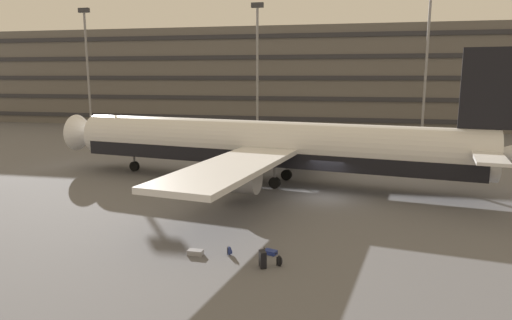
{
  "coord_description": "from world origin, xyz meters",
  "views": [
    {
      "loc": [
        1.67,
        -32.22,
        8.66
      ],
      "look_at": [
        -4.62,
        -2.31,
        3.0
      ],
      "focal_mm": 31.86,
      "sensor_mm": 36.0,
      "label": 1
    }
  ],
  "objects_px": {
    "suitcase_silver": "(263,259)",
    "suitcase_laid_flat": "(195,252)",
    "backpack_small": "(279,261)",
    "backpack_teal": "(230,251)",
    "airliner": "(270,146)",
    "suitcase_scuffed": "(270,252)"
  },
  "relations": [
    {
      "from": "suitcase_scuffed",
      "to": "backpack_teal",
      "type": "xyz_separation_m",
      "value": [
        -1.95,
        -0.5,
        0.1
      ]
    },
    {
      "from": "suitcase_silver",
      "to": "suitcase_laid_flat",
      "type": "distance_m",
      "value": 3.63
    },
    {
      "from": "suitcase_scuffed",
      "to": "suitcase_laid_flat",
      "type": "distance_m",
      "value": 3.7
    },
    {
      "from": "suitcase_scuffed",
      "to": "backpack_small",
      "type": "height_order",
      "value": "backpack_small"
    },
    {
      "from": "suitcase_silver",
      "to": "backpack_small",
      "type": "distance_m",
      "value": 0.82
    },
    {
      "from": "suitcase_silver",
      "to": "backpack_teal",
      "type": "height_order",
      "value": "suitcase_silver"
    },
    {
      "from": "airliner",
      "to": "suitcase_laid_flat",
      "type": "bearing_deg",
      "value": -93.25
    },
    {
      "from": "suitcase_laid_flat",
      "to": "backpack_small",
      "type": "bearing_deg",
      "value": -6.11
    },
    {
      "from": "suitcase_scuffed",
      "to": "suitcase_laid_flat",
      "type": "bearing_deg",
      "value": -166.53
    },
    {
      "from": "suitcase_silver",
      "to": "suitcase_laid_flat",
      "type": "height_order",
      "value": "suitcase_silver"
    },
    {
      "from": "airliner",
      "to": "suitcase_scuffed",
      "type": "bearing_deg",
      "value": -79.75
    },
    {
      "from": "airliner",
      "to": "backpack_small",
      "type": "distance_m",
      "value": 16.82
    },
    {
      "from": "suitcase_silver",
      "to": "suitcase_laid_flat",
      "type": "xyz_separation_m",
      "value": [
        -3.53,
        0.78,
        -0.29
      ]
    },
    {
      "from": "airliner",
      "to": "backpack_small",
      "type": "height_order",
      "value": "airliner"
    },
    {
      "from": "suitcase_silver",
      "to": "suitcase_laid_flat",
      "type": "relative_size",
      "value": 1.2
    },
    {
      "from": "suitcase_laid_flat",
      "to": "backpack_teal",
      "type": "xyz_separation_m",
      "value": [
        1.65,
        0.36,
        0.08
      ]
    },
    {
      "from": "backpack_small",
      "to": "suitcase_laid_flat",
      "type": "bearing_deg",
      "value": 173.89
    },
    {
      "from": "airliner",
      "to": "backpack_small",
      "type": "relative_size",
      "value": 71.71
    },
    {
      "from": "suitcase_silver",
      "to": "suitcase_scuffed",
      "type": "bearing_deg",
      "value": 87.65
    },
    {
      "from": "airliner",
      "to": "suitcase_laid_flat",
      "type": "height_order",
      "value": "airliner"
    },
    {
      "from": "suitcase_silver",
      "to": "backpack_small",
      "type": "height_order",
      "value": "suitcase_silver"
    },
    {
      "from": "suitcase_laid_flat",
      "to": "backpack_teal",
      "type": "bearing_deg",
      "value": 12.3
    }
  ]
}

